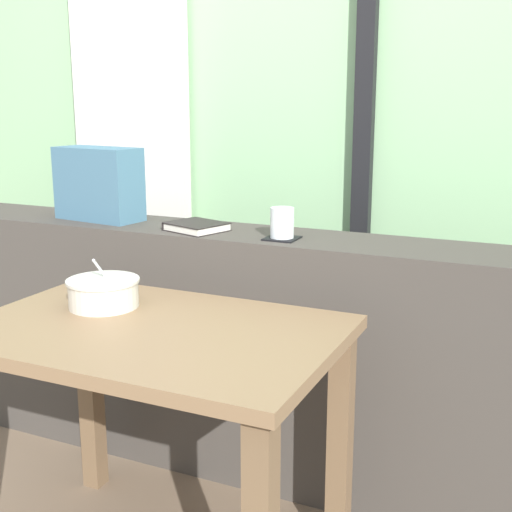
{
  "coord_description": "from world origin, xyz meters",
  "views": [
    {
      "loc": [
        0.95,
        -1.42,
        1.27
      ],
      "look_at": [
        0.08,
        0.49,
        0.78
      ],
      "focal_mm": 47.45,
      "sensor_mm": 36.0,
      "label": 1
    }
  ],
  "objects_px": {
    "breakfast_table": "(153,373)",
    "throw_pillow": "(99,184)",
    "closed_book": "(196,227)",
    "juice_glass": "(282,224)",
    "soup_bowl": "(104,293)",
    "coaster_square": "(282,238)"
  },
  "relations": [
    {
      "from": "closed_book",
      "to": "throw_pillow",
      "type": "relative_size",
      "value": 0.68
    },
    {
      "from": "juice_glass",
      "to": "closed_book",
      "type": "relative_size",
      "value": 0.44
    },
    {
      "from": "coaster_square",
      "to": "juice_glass",
      "type": "distance_m",
      "value": 0.05
    },
    {
      "from": "soup_bowl",
      "to": "coaster_square",
      "type": "bearing_deg",
      "value": 52.22
    },
    {
      "from": "coaster_square",
      "to": "closed_book",
      "type": "distance_m",
      "value": 0.31
    },
    {
      "from": "breakfast_table",
      "to": "throw_pillow",
      "type": "xyz_separation_m",
      "value": [
        -0.6,
        0.59,
        0.39
      ]
    },
    {
      "from": "breakfast_table",
      "to": "soup_bowl",
      "type": "bearing_deg",
      "value": 157.29
    },
    {
      "from": "closed_book",
      "to": "soup_bowl",
      "type": "height_order",
      "value": "closed_book"
    },
    {
      "from": "coaster_square",
      "to": "closed_book",
      "type": "relative_size",
      "value": 0.46
    },
    {
      "from": "breakfast_table",
      "to": "coaster_square",
      "type": "relative_size",
      "value": 9.52
    },
    {
      "from": "juice_glass",
      "to": "soup_bowl",
      "type": "height_order",
      "value": "juice_glass"
    },
    {
      "from": "throw_pillow",
      "to": "juice_glass",
      "type": "bearing_deg",
      "value": -4.11
    },
    {
      "from": "closed_book",
      "to": "soup_bowl",
      "type": "bearing_deg",
      "value": -94.53
    },
    {
      "from": "closed_book",
      "to": "breakfast_table",
      "type": "bearing_deg",
      "value": -72.13
    },
    {
      "from": "coaster_square",
      "to": "closed_book",
      "type": "height_order",
      "value": "closed_book"
    },
    {
      "from": "breakfast_table",
      "to": "closed_book",
      "type": "relative_size",
      "value": 4.4
    },
    {
      "from": "coaster_square",
      "to": "throw_pillow",
      "type": "xyz_separation_m",
      "value": [
        -0.74,
        0.05,
        0.13
      ]
    },
    {
      "from": "coaster_square",
      "to": "soup_bowl",
      "type": "distance_m",
      "value": 0.58
    },
    {
      "from": "breakfast_table",
      "to": "juice_glass",
      "type": "height_order",
      "value": "juice_glass"
    },
    {
      "from": "juice_glass",
      "to": "soup_bowl",
      "type": "relative_size",
      "value": 0.47
    },
    {
      "from": "breakfast_table",
      "to": "coaster_square",
      "type": "xyz_separation_m",
      "value": [
        0.13,
        0.54,
        0.27
      ]
    },
    {
      "from": "breakfast_table",
      "to": "throw_pillow",
      "type": "height_order",
      "value": "throw_pillow"
    }
  ]
}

